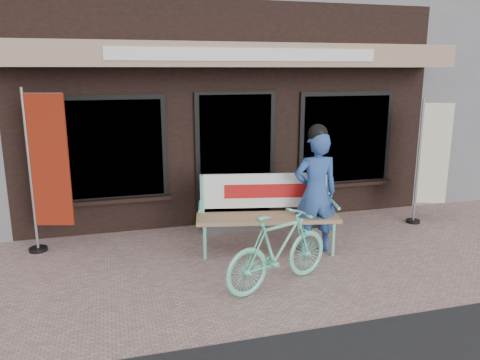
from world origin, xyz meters
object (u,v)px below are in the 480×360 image
object	(u,v)px
person	(316,190)
bench	(267,206)
nobori_cream	(431,160)
bicycle	(279,250)
menu_stand	(315,204)
nobori_red	(47,170)

from	to	relation	value
person	bench	bearing A→B (deg)	163.52
nobori_cream	bicycle	bearing A→B (deg)	-135.61
bench	menu_stand	size ratio (longest dim) A/B	2.58
bench	nobori_red	bearing A→B (deg)	177.77
bicycle	menu_stand	distance (m)	2.24
person	menu_stand	xyz separation A→B (m)	(0.42, 0.91, -0.49)
bench	menu_stand	world-z (taller)	bench
nobori_cream	bench	bearing A→B (deg)	-153.97
nobori_red	nobori_cream	world-z (taller)	nobori_red
person	menu_stand	size ratio (longest dim) A/B	2.28
nobori_red	menu_stand	bearing A→B (deg)	14.10
bicycle	nobori_cream	xyz separation A→B (m)	(3.24, 1.56, 0.62)
bench	person	distance (m)	0.73
bench	person	size ratio (longest dim) A/B	1.13
bicycle	nobori_red	size ratio (longest dim) A/B	0.67
bench	bicycle	size ratio (longest dim) A/B	1.34
nobori_red	menu_stand	xyz separation A→B (m)	(4.01, -0.07, -0.78)
person	nobori_cream	world-z (taller)	nobori_cream
bicycle	nobori_red	distance (m)	3.39
nobori_cream	menu_stand	distance (m)	2.07
bench	menu_stand	bearing A→B (deg)	43.70
nobori_red	bench	bearing A→B (deg)	1.31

